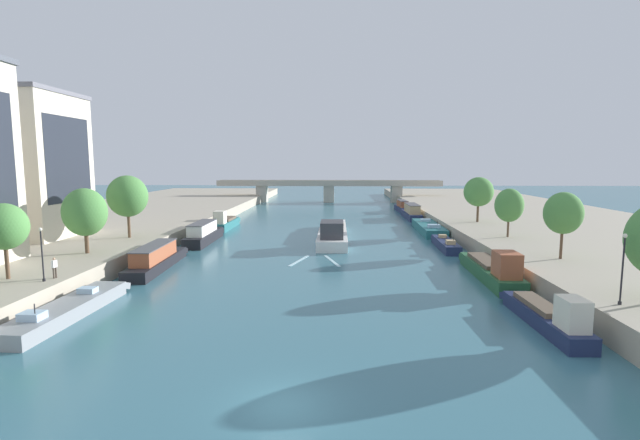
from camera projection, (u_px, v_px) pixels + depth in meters
ground_plane at (284, 406)px, 20.81m from camera, size 400.00×400.00×0.00m
quay_left at (102, 223)px, 76.60m from camera, size 36.00×170.00×1.89m
quay_right at (551, 225)px, 73.88m from camera, size 36.00×170.00×1.89m
barge_midriver at (333, 232)px, 65.63m from camera, size 3.96×23.18×3.40m
wake_behind_barge at (316, 261)px, 51.42m from camera, size 5.60×5.88×0.03m
moored_boat_left_midway at (68, 309)px, 32.80m from camera, size 3.00×13.21×2.12m
moored_boat_left_downstream at (156, 258)px, 47.45m from camera, size 2.92×13.89×2.55m
moored_boat_left_lone at (204, 234)px, 63.02m from camera, size 2.59×12.86×2.83m
moored_boat_left_upstream at (225, 223)px, 76.18m from camera, size 2.33×11.62×3.26m
moored_boat_right_end at (547, 316)px, 30.41m from camera, size 2.05×10.85×2.92m
moored_boat_right_lone at (492, 269)px, 43.03m from camera, size 2.76×13.95×3.34m
moored_boat_right_midway at (445, 244)px, 58.66m from camera, size 2.15×10.67×2.17m
moored_boat_right_gap_after at (429, 228)px, 72.68m from camera, size 3.50×15.66×2.37m
moored_boat_right_near at (412, 212)px, 89.79m from camera, size 2.45×12.75×2.88m
moored_boat_right_upstream at (402, 207)px, 102.32m from camera, size 2.22×10.62×2.58m
tree_left_third at (4, 227)px, 35.39m from camera, size 3.43×3.43×5.83m
tree_left_end_of_row at (85, 212)px, 45.52m from camera, size 4.17×4.17×6.41m
tree_left_far at (127, 196)px, 54.96m from camera, size 4.66×4.66×7.38m
tree_right_end_of_row at (563, 213)px, 42.79m from camera, size 3.43×3.43×6.21m
tree_right_past_mid at (509, 205)px, 55.52m from camera, size 3.34×3.34×5.82m
tree_right_second at (479, 192)px, 69.53m from camera, size 4.33×4.33×6.72m
lamppost_left_bank at (42, 252)px, 34.86m from camera, size 0.28×0.28×4.09m
lamppost_right_bank at (623, 266)px, 29.07m from camera, size 0.28×0.28×4.53m
building_left_corner at (27, 165)px, 55.48m from camera, size 10.61×11.73×17.25m
bridge_far at (329, 188)px, 126.82m from camera, size 60.60×4.40×5.96m
person_on_quay at (54, 266)px, 35.95m from camera, size 0.30×0.51×1.62m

